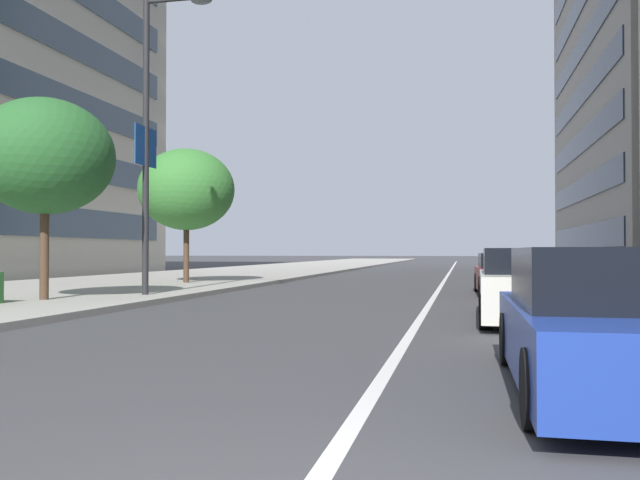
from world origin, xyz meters
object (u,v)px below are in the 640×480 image
object	(u,v)px
street_tree_mid_sidewalk	(45,157)
car_far_down_avenue	(529,287)
car_approaching_light	(507,275)
street_tree_by_lamp_post	(186,190)
car_lead_in_lane	(613,326)
street_lamp_with_banners	(155,119)

from	to	relation	value
street_tree_mid_sidewalk	car_far_down_avenue	bearing A→B (deg)	-97.23
car_approaching_light	street_tree_mid_sidewalk	bearing A→B (deg)	119.28
street_tree_by_lamp_post	car_far_down_avenue	bearing A→B (deg)	-132.55
car_far_down_avenue	car_approaching_light	bearing A→B (deg)	0.42
street_tree_by_lamp_post	street_tree_mid_sidewalk	bearing A→B (deg)	-178.49
car_far_down_avenue	street_tree_mid_sidewalk	distance (m)	11.98
car_far_down_avenue	car_approaching_light	xyz separation A→B (m)	(8.27, -0.10, -0.06)
car_approaching_light	street_tree_mid_sidewalk	size ratio (longest dim) A/B	0.90
car_lead_in_lane	car_far_down_avenue	size ratio (longest dim) A/B	0.96
street_tree_mid_sidewalk	street_tree_by_lamp_post	world-z (taller)	street_tree_by_lamp_post
car_far_down_avenue	street_lamp_with_banners	bearing A→B (deg)	69.86
car_approaching_light	street_tree_by_lamp_post	xyz separation A→B (m)	(2.50, 11.83, 3.14)
street_tree_mid_sidewalk	car_approaching_light	bearing A→B (deg)	-59.55
car_far_down_avenue	car_approaching_light	distance (m)	8.27
street_lamp_with_banners	street_tree_by_lamp_post	world-z (taller)	street_lamp_with_banners
street_tree_mid_sidewalk	street_lamp_with_banners	bearing A→B (deg)	-38.83
street_tree_mid_sidewalk	street_tree_by_lamp_post	xyz separation A→B (m)	(9.31, 0.24, 0.02)
car_lead_in_lane	street_tree_mid_sidewalk	world-z (taller)	street_tree_mid_sidewalk
car_far_down_avenue	street_lamp_with_banners	xyz separation A→B (m)	(3.75, 9.64, 4.37)
street_tree_mid_sidewalk	street_tree_by_lamp_post	distance (m)	9.31
car_approaching_light	street_lamp_with_banners	world-z (taller)	street_lamp_with_banners
car_lead_in_lane	street_lamp_with_banners	size ratio (longest dim) A/B	0.54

